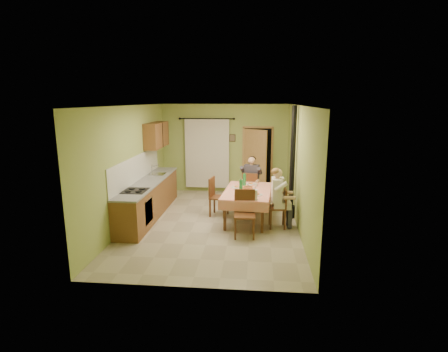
# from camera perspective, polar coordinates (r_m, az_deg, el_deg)

# --- Properties ---
(floor) EXTENTS (4.00, 6.00, 0.01)m
(floor) POSITION_cam_1_polar(r_m,az_deg,el_deg) (8.57, -1.74, -7.64)
(floor) COLOR tan
(floor) RESTS_ON ground
(room_shell) EXTENTS (4.04, 6.04, 2.82)m
(room_shell) POSITION_cam_1_polar(r_m,az_deg,el_deg) (8.13, -1.83, 4.50)
(room_shell) COLOR #9CB05A
(room_shell) RESTS_ON ground
(kitchen_run) EXTENTS (0.64, 3.64, 1.56)m
(kitchen_run) POSITION_cam_1_polar(r_m,az_deg,el_deg) (9.15, -12.14, -3.45)
(kitchen_run) COLOR brown
(kitchen_run) RESTS_ON ground
(upper_cabinets) EXTENTS (0.35, 1.40, 0.70)m
(upper_cabinets) POSITION_cam_1_polar(r_m,az_deg,el_deg) (10.14, -10.95, 6.59)
(upper_cabinets) COLOR brown
(upper_cabinets) RESTS_ON room_shell
(curtain) EXTENTS (1.70, 0.07, 2.22)m
(curtain) POSITION_cam_1_polar(r_m,az_deg,el_deg) (11.12, -2.78, 3.73)
(curtain) COLOR black
(curtain) RESTS_ON ground
(doorway) EXTENTS (0.96, 0.51, 2.15)m
(doorway) POSITION_cam_1_polar(r_m,az_deg,el_deg) (11.01, 5.30, 2.49)
(doorway) COLOR black
(doorway) RESTS_ON ground
(dining_table) EXTENTS (1.27, 1.96, 0.76)m
(dining_table) POSITION_cam_1_polar(r_m,az_deg,el_deg) (8.67, 3.83, -4.79)
(dining_table) COLOR #EF927B
(dining_table) RESTS_ON ground
(tableware) EXTENTS (0.77, 1.62, 0.33)m
(tableware) POSITION_cam_1_polar(r_m,az_deg,el_deg) (8.44, 3.86, -2.12)
(tableware) COLOR white
(tableware) RESTS_ON dining_table
(chair_far) EXTENTS (0.50, 0.50, 0.98)m
(chair_far) POSITION_cam_1_polar(r_m,az_deg,el_deg) (9.77, 4.40, -3.34)
(chair_far) COLOR #583018
(chair_far) RESTS_ON ground
(chair_near) EXTENTS (0.47, 0.47, 1.02)m
(chair_near) POSITION_cam_1_polar(r_m,az_deg,el_deg) (7.68, 3.36, -7.74)
(chair_near) COLOR #583018
(chair_near) RESTS_ON ground
(chair_right) EXTENTS (0.40, 0.40, 0.94)m
(chair_right) POSITION_cam_1_polar(r_m,az_deg,el_deg) (8.28, 8.78, -6.39)
(chair_right) COLOR #583018
(chair_right) RESTS_ON ground
(chair_left) EXTENTS (0.50, 0.50, 0.99)m
(chair_left) POSITION_cam_1_polar(r_m,az_deg,el_deg) (9.02, -0.91, -4.66)
(chair_left) COLOR #583018
(chair_left) RESTS_ON ground
(man_far) EXTENTS (0.63, 0.54, 1.39)m
(man_far) POSITION_cam_1_polar(r_m,az_deg,el_deg) (9.64, 4.48, 0.05)
(man_far) COLOR #38333D
(man_far) RESTS_ON chair_far
(man_right) EXTENTS (0.47, 0.59, 1.39)m
(man_right) POSITION_cam_1_polar(r_m,az_deg,el_deg) (8.11, 8.82, -2.44)
(man_right) COLOR beige
(man_right) RESTS_ON chair_right
(stove_flue) EXTENTS (0.24, 0.24, 2.80)m
(stove_flue) POSITION_cam_1_polar(r_m,az_deg,el_deg) (8.84, 11.01, -0.31)
(stove_flue) COLOR black
(stove_flue) RESTS_ON ground
(picture_back) EXTENTS (0.19, 0.03, 0.23)m
(picture_back) POSITION_cam_1_polar(r_m,az_deg,el_deg) (11.05, 1.38, 6.23)
(picture_back) COLOR black
(picture_back) RESTS_ON room_shell
(picture_right) EXTENTS (0.03, 0.31, 0.21)m
(picture_right) POSITION_cam_1_polar(r_m,az_deg,el_deg) (9.30, 11.30, 5.46)
(picture_right) COLOR brown
(picture_right) RESTS_ON room_shell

